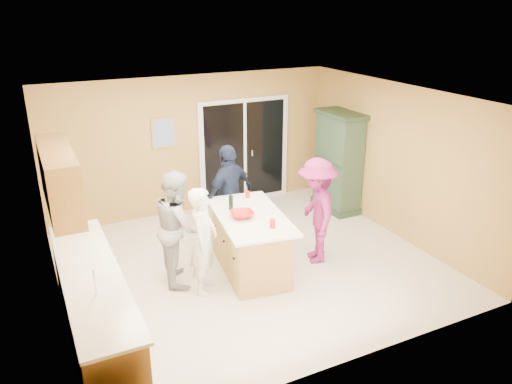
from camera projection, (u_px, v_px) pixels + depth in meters
name	position (u px, v px, depth m)	size (l,w,h in m)	color
floor	(250.00, 264.00, 7.76)	(5.50, 5.50, 0.00)	beige
ceiling	(249.00, 97.00, 6.83)	(5.50, 5.00, 0.10)	white
wall_back	(193.00, 145.00, 9.39)	(5.50, 0.10, 2.60)	tan
wall_front	(352.00, 261.00, 5.20)	(5.50, 0.10, 2.60)	tan
wall_left	(49.00, 220.00, 6.17)	(0.10, 5.00, 2.60)	tan
wall_right	(397.00, 161.00, 8.42)	(0.10, 5.00, 2.60)	tan
left_cabinet_run	(96.00, 316.00, 5.71)	(0.65, 3.05, 1.24)	#AC8C43
upper_cabinets	(59.00, 179.00, 5.87)	(0.35, 1.60, 0.75)	#AC8C43
sliding_door	(245.00, 151.00, 9.88)	(1.90, 0.07, 2.10)	silver
framed_picture	(164.00, 133.00, 9.04)	(0.46, 0.04, 0.56)	#A67F53
kitchen_island	(250.00, 245.00, 7.45)	(1.18, 1.86, 0.92)	#AC8C43
green_hutch	(338.00, 163.00, 9.54)	(0.55, 1.05, 1.92)	#233823
woman_white	(204.00, 241.00, 6.82)	(0.56, 0.37, 1.54)	silver
woman_grey	(178.00, 227.00, 7.08)	(0.81, 0.63, 1.67)	#9E9FA1
woman_navy	(230.00, 194.00, 8.23)	(0.99, 0.41, 1.70)	#182136
woman_magenta	(317.00, 211.00, 7.62)	(1.07, 0.62, 1.66)	#871D57
serving_bowl	(242.00, 214.00, 7.19)	(0.34, 0.34, 0.08)	red
tulip_vase	(71.00, 211.00, 6.78)	(0.23, 0.16, 0.44)	red
tumbler_near	(273.00, 224.00, 6.85)	(0.08, 0.08, 0.12)	red
tumbler_far	(248.00, 194.00, 7.90)	(0.07, 0.07, 0.10)	red
wine_bottle	(231.00, 202.00, 7.42)	(0.07, 0.07, 0.30)	black
white_plate	(266.00, 211.00, 7.37)	(0.24, 0.24, 0.02)	silver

